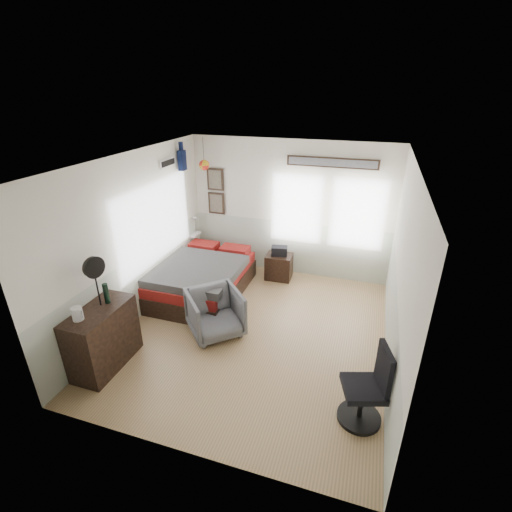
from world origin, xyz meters
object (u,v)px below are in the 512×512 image
(dresser, at_px, (103,338))
(task_chair, at_px, (368,392))
(bed, at_px, (202,278))
(nightstand, at_px, (279,267))
(armchair, at_px, (215,313))

(dresser, bearing_deg, task_chair, 2.03)
(task_chair, bearing_deg, dresser, 164.71)
(dresser, bearing_deg, bed, 78.63)
(dresser, height_order, nightstand, dresser)
(dresser, distance_m, nightstand, 3.63)
(armchair, bearing_deg, dresser, -177.74)
(bed, relative_size, nightstand, 4.03)
(armchair, bearing_deg, task_chair, -66.03)
(armchair, xyz_separation_m, task_chair, (2.34, -1.02, 0.05))
(task_chair, bearing_deg, nightstand, 103.50)
(bed, height_order, task_chair, task_chair)
(dresser, height_order, armchair, dresser)
(bed, relative_size, task_chair, 2.01)
(dresser, distance_m, armchair, 1.63)
(armchair, height_order, nightstand, armchair)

